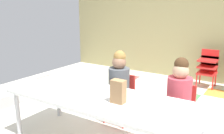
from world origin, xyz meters
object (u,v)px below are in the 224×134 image
seated_child_near_camera (119,80)px  donut_powdered_on_plate (61,80)px  seated_child_middle_seat (179,91)px  kid_chair_red_stack (208,66)px  craft_table (101,101)px  paper_plate_near_edge (61,82)px  paper_bag_brown (118,91)px  paper_plate_center_table (74,94)px

seated_child_near_camera → donut_powdered_on_plate: seated_child_near_camera is taller
seated_child_middle_seat → donut_powdered_on_plate: seated_child_middle_seat is taller
kid_chair_red_stack → craft_table: bearing=-99.7°
paper_plate_near_edge → craft_table: bearing=-11.7°
seated_child_middle_seat → donut_powdered_on_plate: 1.36m
craft_table → donut_powdered_on_plate: (-0.68, 0.14, 0.06)m
seated_child_near_camera → paper_bag_brown: bearing=-59.6°
paper_plate_near_edge → donut_powdered_on_plate: (0.00, 0.00, 0.02)m
seated_child_middle_seat → kid_chair_red_stack: size_ratio=1.35×
seated_child_middle_seat → paper_plate_center_table: size_ratio=5.10×
seated_child_middle_seat → paper_plate_center_table: (-0.87, -0.70, 0.01)m
donut_powdered_on_plate → paper_bag_brown: bearing=-11.2°
craft_table → kid_chair_red_stack: (0.46, 2.72, -0.12)m
craft_table → seated_child_near_camera: bearing=104.0°
craft_table → seated_child_middle_seat: (0.60, 0.60, 0.04)m
seated_child_near_camera → kid_chair_red_stack: bearing=73.8°
paper_plate_near_edge → seated_child_near_camera: bearing=41.1°
craft_table → donut_powdered_on_plate: donut_powdered_on_plate is taller
paper_plate_center_table → donut_powdered_on_plate: (-0.41, 0.24, 0.02)m
seated_child_middle_seat → donut_powdered_on_plate: (-1.28, -0.46, 0.03)m
paper_bag_brown → paper_plate_near_edge: bearing=168.8°
donut_powdered_on_plate → paper_plate_near_edge: bearing=0.0°
seated_child_near_camera → seated_child_middle_seat: (0.75, 0.00, 0.00)m
paper_plate_center_table → donut_powdered_on_plate: size_ratio=1.80×
seated_child_near_camera → paper_plate_center_table: bearing=-99.5°
kid_chair_red_stack → paper_bag_brown: paper_bag_brown is taller
craft_table → donut_powdered_on_plate: 0.70m
paper_bag_brown → paper_plate_center_table: 0.51m
seated_child_near_camera → seated_child_middle_seat: bearing=0.0°
kid_chair_red_stack → paper_plate_center_table: kid_chair_red_stack is taller
seated_child_middle_seat → paper_bag_brown: size_ratio=4.17×
seated_child_near_camera → kid_chair_red_stack: seated_child_near_camera is taller
seated_child_middle_seat → kid_chair_red_stack: (-0.14, 2.12, -0.16)m
seated_child_near_camera → paper_bag_brown: (0.38, -0.64, 0.12)m
paper_plate_near_edge → paper_bag_brown: bearing=-11.2°
seated_child_near_camera → donut_powdered_on_plate: 0.70m
seated_child_middle_seat → paper_bag_brown: bearing=-120.4°
craft_table → paper_plate_near_edge: bearing=168.3°
paper_plate_near_edge → donut_powdered_on_plate: donut_powdered_on_plate is taller
seated_child_middle_seat → paper_plate_near_edge: size_ratio=5.10×
seated_child_near_camera → kid_chair_red_stack: size_ratio=1.35×
craft_table → paper_plate_center_table: paper_plate_center_table is taller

